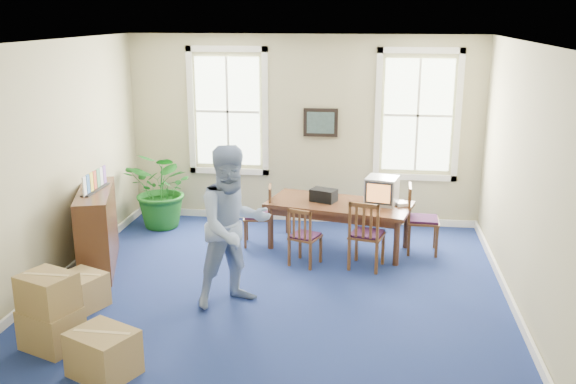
# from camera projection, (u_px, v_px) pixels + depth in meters

# --- Properties ---
(floor) EXTENTS (6.50, 6.50, 0.00)m
(floor) POSITION_uv_depth(u_px,v_px,m) (274.00, 298.00, 8.24)
(floor) COLOR navy
(floor) RESTS_ON ground
(ceiling) EXTENTS (6.50, 6.50, 0.00)m
(ceiling) POSITION_uv_depth(u_px,v_px,m) (272.00, 43.00, 7.37)
(ceiling) COLOR white
(ceiling) RESTS_ON ground
(wall_back) EXTENTS (6.50, 0.00, 6.50)m
(wall_back) POSITION_uv_depth(u_px,v_px,m) (303.00, 130.00, 10.90)
(wall_back) COLOR tan
(wall_back) RESTS_ON ground
(wall_front) EXTENTS (6.50, 0.00, 6.50)m
(wall_front) POSITION_uv_depth(u_px,v_px,m) (204.00, 286.00, 4.70)
(wall_front) COLOR tan
(wall_front) RESTS_ON ground
(wall_left) EXTENTS (0.00, 6.50, 6.50)m
(wall_left) POSITION_uv_depth(u_px,v_px,m) (42.00, 169.00, 8.19)
(wall_left) COLOR tan
(wall_left) RESTS_ON ground
(wall_right) EXTENTS (0.00, 6.50, 6.50)m
(wall_right) POSITION_uv_depth(u_px,v_px,m) (529.00, 186.00, 7.41)
(wall_right) COLOR tan
(wall_right) RESTS_ON ground
(baseboard_back) EXTENTS (6.00, 0.04, 0.12)m
(baseboard_back) POSITION_uv_depth(u_px,v_px,m) (302.00, 217.00, 11.29)
(baseboard_back) COLOR white
(baseboard_back) RESTS_ON ground
(baseboard_left) EXTENTS (0.04, 6.50, 0.12)m
(baseboard_left) POSITION_uv_depth(u_px,v_px,m) (56.00, 281.00, 8.61)
(baseboard_left) COLOR white
(baseboard_left) RESTS_ON ground
(baseboard_right) EXTENTS (0.04, 6.50, 0.12)m
(baseboard_right) POSITION_uv_depth(u_px,v_px,m) (514.00, 307.00, 7.83)
(baseboard_right) COLOR white
(baseboard_right) RESTS_ON ground
(window_left) EXTENTS (1.40, 0.12, 2.20)m
(window_left) POSITION_uv_depth(u_px,v_px,m) (228.00, 111.00, 10.97)
(window_left) COLOR white
(window_left) RESTS_ON ground
(window_right) EXTENTS (1.40, 0.12, 2.20)m
(window_right) POSITION_uv_depth(u_px,v_px,m) (418.00, 115.00, 10.56)
(window_right) COLOR white
(window_right) RESTS_ON ground
(wall_picture) EXTENTS (0.58, 0.06, 0.48)m
(wall_picture) POSITION_uv_depth(u_px,v_px,m) (321.00, 123.00, 10.78)
(wall_picture) COLOR black
(wall_picture) RESTS_ON ground
(conference_table) EXTENTS (2.32, 1.43, 0.73)m
(conference_table) POSITION_uv_depth(u_px,v_px,m) (339.00, 225.00, 9.89)
(conference_table) COLOR #4C2B19
(conference_table) RESTS_ON ground
(crt_tv) EXTENTS (0.55, 0.58, 0.41)m
(crt_tv) POSITION_uv_depth(u_px,v_px,m) (382.00, 190.00, 9.70)
(crt_tv) COLOR #B7B7BC
(crt_tv) RESTS_ON conference_table
(game_console) EXTENTS (0.22, 0.24, 0.05)m
(game_console) POSITION_uv_depth(u_px,v_px,m) (401.00, 203.00, 9.66)
(game_console) COLOR white
(game_console) RESTS_ON conference_table
(equipment_bag) EXTENTS (0.45, 0.37, 0.19)m
(equipment_bag) POSITION_uv_depth(u_px,v_px,m) (324.00, 195.00, 9.84)
(equipment_bag) COLOR black
(equipment_bag) RESTS_ON conference_table
(chair_near_left) EXTENTS (0.51, 0.51, 0.87)m
(chair_near_left) POSITION_uv_depth(u_px,v_px,m) (305.00, 236.00, 9.22)
(chair_near_left) COLOR brown
(chair_near_left) RESTS_ON ground
(chair_near_right) EXTENTS (0.55, 0.55, 1.02)m
(chair_near_right) POSITION_uv_depth(u_px,v_px,m) (367.00, 234.00, 9.09)
(chair_near_right) COLOR brown
(chair_near_right) RESTS_ON ground
(chair_end_left) EXTENTS (0.48, 0.48, 0.95)m
(chair_end_left) POSITION_uv_depth(u_px,v_px,m) (257.00, 215.00, 10.02)
(chair_end_left) COLOR brown
(chair_end_left) RESTS_ON ground
(chair_end_right) EXTENTS (0.48, 0.48, 1.05)m
(chair_end_right) POSITION_uv_depth(u_px,v_px,m) (423.00, 219.00, 9.68)
(chair_end_right) COLOR brown
(chair_end_right) RESTS_ON ground
(man) EXTENTS (1.25, 1.21, 2.02)m
(man) POSITION_uv_depth(u_px,v_px,m) (233.00, 227.00, 7.83)
(man) COLOR #869DC6
(man) RESTS_ON ground
(credenza) EXTENTS (0.90, 1.58, 1.20)m
(credenza) POSITION_uv_depth(u_px,v_px,m) (97.00, 228.00, 9.07)
(credenza) COLOR #4C2B19
(credenza) RESTS_ON ground
(brochure_rack) EXTENTS (0.17, 0.68, 0.30)m
(brochure_rack) POSITION_uv_depth(u_px,v_px,m) (94.00, 177.00, 8.87)
(brochure_rack) COLOR #99999E
(brochure_rack) RESTS_ON credenza
(potted_plant) EXTENTS (1.49, 1.40, 1.34)m
(potted_plant) POSITION_uv_depth(u_px,v_px,m) (164.00, 189.00, 10.78)
(potted_plant) COLOR #155A18
(potted_plant) RESTS_ON ground
(cardboard_boxes) EXTENTS (2.05, 2.05, 0.90)m
(cardboard_boxes) POSITION_uv_depth(u_px,v_px,m) (74.00, 306.00, 6.98)
(cardboard_boxes) COLOR #A5834D
(cardboard_boxes) RESTS_ON ground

